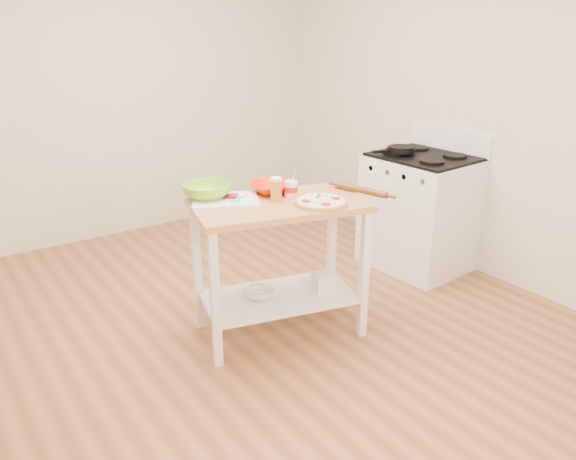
# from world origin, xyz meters

# --- Properties ---
(room_shell) EXTENTS (4.04, 4.54, 2.74)m
(room_shell) POSITION_xyz_m (0.00, 0.00, 1.35)
(room_shell) COLOR #9F603A
(room_shell) RESTS_ON ground
(prep_island) EXTENTS (1.16, 0.81, 0.90)m
(prep_island) POSITION_xyz_m (0.12, -0.16, 0.64)
(prep_island) COLOR tan
(prep_island) RESTS_ON ground
(gas_stove) EXTENTS (0.72, 0.82, 1.11)m
(gas_stove) POSITION_xyz_m (1.66, 0.07, 0.47)
(gas_stove) COLOR white
(gas_stove) RESTS_ON ground
(skillet) EXTENTS (0.36, 0.23, 0.03)m
(skillet) POSITION_xyz_m (1.54, 0.21, 0.97)
(skillet) COLOR black
(skillet) RESTS_ON gas_stove
(pizza) EXTENTS (0.32, 0.32, 0.05)m
(pizza) POSITION_xyz_m (0.30, -0.34, 0.92)
(pizza) COLOR tan
(pizza) RESTS_ON prep_island
(cutting_board) EXTENTS (0.49, 0.44, 0.04)m
(cutting_board) POSITION_xyz_m (-0.14, 0.07, 0.91)
(cutting_board) COLOR white
(cutting_board) RESTS_ON prep_island
(spatula) EXTENTS (0.15, 0.08, 0.01)m
(spatula) POSITION_xyz_m (-0.08, -0.00, 0.92)
(spatula) COLOR #3EC4C4
(spatula) RESTS_ON cutting_board
(knife) EXTENTS (0.26, 0.12, 0.01)m
(knife) POSITION_xyz_m (-0.18, 0.15, 0.92)
(knife) COLOR silver
(knife) RESTS_ON cutting_board
(orange_bowl) EXTENTS (0.31, 0.31, 0.07)m
(orange_bowl) POSITION_xyz_m (0.19, 0.04, 0.93)
(orange_bowl) COLOR #F82302
(orange_bowl) RESTS_ON prep_island
(green_bowl) EXTENTS (0.42, 0.42, 0.09)m
(green_bowl) POSITION_xyz_m (-0.21, 0.17, 0.95)
(green_bowl) COLOR #82C926
(green_bowl) RESTS_ON prep_island
(beer_pint) EXTENTS (0.07, 0.07, 0.15)m
(beer_pint) POSITION_xyz_m (0.12, -0.12, 0.97)
(beer_pint) COLOR #C4721D
(beer_pint) RESTS_ON prep_island
(yogurt_tub) EXTENTS (0.09, 0.09, 0.18)m
(yogurt_tub) POSITION_xyz_m (0.24, -0.11, 0.95)
(yogurt_tub) COLOR white
(yogurt_tub) RESTS_ON prep_island
(rolling_pin) EXTENTS (0.14, 0.38, 0.04)m
(rolling_pin) POSITION_xyz_m (0.65, -0.31, 0.92)
(rolling_pin) COLOR brown
(rolling_pin) RESTS_ON prep_island
(shelf_glass_bowl) EXTENTS (0.19, 0.19, 0.06)m
(shelf_glass_bowl) POSITION_xyz_m (-0.01, -0.11, 0.29)
(shelf_glass_bowl) COLOR silver
(shelf_glass_bowl) RESTS_ON prep_island
(shelf_bin) EXTENTS (0.15, 0.15, 0.12)m
(shelf_bin) POSITION_xyz_m (0.39, -0.26, 0.32)
(shelf_bin) COLOR white
(shelf_bin) RESTS_ON prep_island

